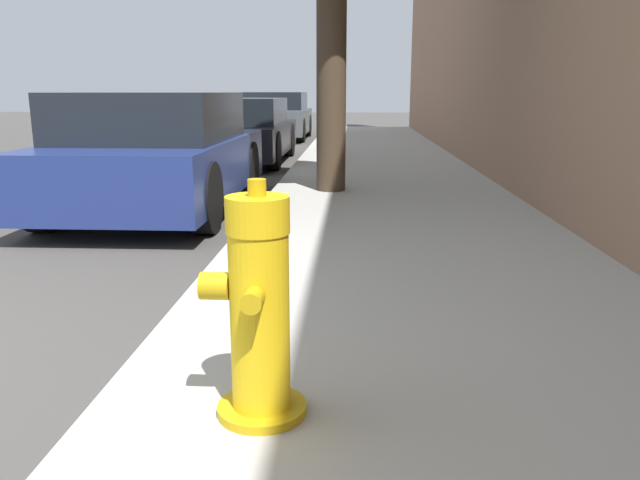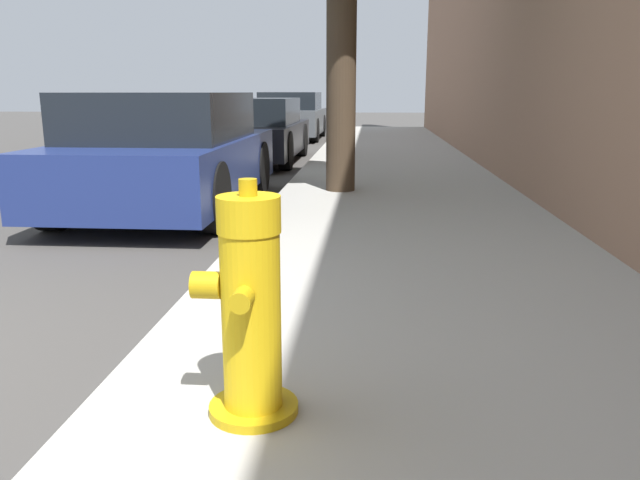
# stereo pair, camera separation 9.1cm
# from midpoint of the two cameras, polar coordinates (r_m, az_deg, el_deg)

# --- Properties ---
(sidewalk_slab) EXTENTS (2.93, 40.00, 0.15)m
(sidewalk_slab) POSITION_cam_midpoint_polar(r_m,az_deg,el_deg) (2.72, 12.93, -14.60)
(sidewalk_slab) COLOR #A8A59E
(sidewalk_slab) RESTS_ON ground_plane
(fire_hydrant) EXTENTS (0.38, 0.40, 0.89)m
(fire_hydrant) POSITION_cam_midpoint_polar(r_m,az_deg,el_deg) (2.31, -5.28, -6.46)
(fire_hydrant) COLOR #C39C11
(fire_hydrant) RESTS_ON sidewalk_slab
(parked_car_near) EXTENTS (1.82, 3.88, 1.33)m
(parked_car_near) POSITION_cam_midpoint_polar(r_m,az_deg,el_deg) (7.35, -13.38, 7.69)
(parked_car_near) COLOR navy
(parked_car_near) RESTS_ON ground_plane
(parked_car_mid) EXTENTS (1.84, 4.03, 1.22)m
(parked_car_mid) POSITION_cam_midpoint_polar(r_m,az_deg,el_deg) (12.27, -6.04, 9.90)
(parked_car_mid) COLOR black
(parked_car_mid) RESTS_ON ground_plane
(parked_car_far) EXTENTS (1.76, 3.83, 1.33)m
(parked_car_far) POSITION_cam_midpoint_polar(r_m,az_deg,el_deg) (18.31, -2.47, 11.22)
(parked_car_far) COLOR #4C5156
(parked_car_far) RESTS_ON ground_plane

